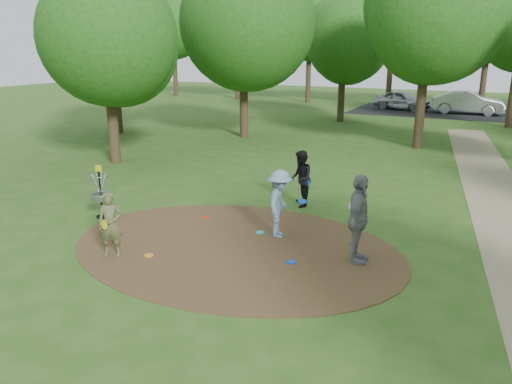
% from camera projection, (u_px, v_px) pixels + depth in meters
% --- Properties ---
extents(ground, '(100.00, 100.00, 0.00)m').
position_uv_depth(ground, '(235.00, 247.00, 12.26)').
color(ground, '#2D5119').
rests_on(ground, ground).
extents(dirt_clearing, '(8.40, 8.40, 0.02)m').
position_uv_depth(dirt_clearing, '(235.00, 247.00, 12.26)').
color(dirt_clearing, '#47301C').
rests_on(dirt_clearing, ground).
extents(parking_lot, '(14.00, 8.00, 0.01)m').
position_uv_depth(parking_lot, '(449.00, 112.00, 37.28)').
color(parking_lot, black).
rests_on(parking_lot, ground).
extents(player_observer_with_disc, '(0.68, 0.60, 1.55)m').
position_uv_depth(player_observer_with_disc, '(110.00, 224.00, 11.56)').
color(player_observer_with_disc, brown).
rests_on(player_observer_with_disc, ground).
extents(player_throwing_with_disc, '(1.20, 1.26, 1.76)m').
position_uv_depth(player_throwing_with_disc, '(280.00, 204.00, 12.71)').
color(player_throwing_with_disc, '#809BBF').
rests_on(player_throwing_with_disc, ground).
extents(player_walking_with_disc, '(0.96, 1.04, 1.73)m').
position_uv_depth(player_walking_with_disc, '(301.00, 179.00, 15.20)').
color(player_walking_with_disc, black).
rests_on(player_walking_with_disc, ground).
extents(player_waiting_with_disc, '(0.58, 1.24, 2.06)m').
position_uv_depth(player_waiting_with_disc, '(358.00, 219.00, 11.14)').
color(player_waiting_with_disc, gray).
rests_on(player_waiting_with_disc, ground).
extents(disc_ground_cyan, '(0.22, 0.22, 0.02)m').
position_uv_depth(disc_ground_cyan, '(260.00, 232.00, 13.15)').
color(disc_ground_cyan, '#1BC0DA').
rests_on(disc_ground_cyan, dirt_clearing).
extents(disc_ground_blue, '(0.22, 0.22, 0.02)m').
position_uv_depth(disc_ground_blue, '(291.00, 262.00, 11.34)').
color(disc_ground_blue, blue).
rests_on(disc_ground_blue, dirt_clearing).
extents(disc_ground_red, '(0.22, 0.22, 0.02)m').
position_uv_depth(disc_ground_red, '(206.00, 217.00, 14.32)').
color(disc_ground_red, red).
rests_on(disc_ground_red, dirt_clearing).
extents(car_left, '(4.63, 2.82, 1.47)m').
position_uv_depth(car_left, '(402.00, 100.00, 38.74)').
color(car_left, '#A3A3AB').
rests_on(car_left, ground).
extents(car_right, '(5.00, 1.83, 1.64)m').
position_uv_depth(car_right, '(468.00, 103.00, 36.25)').
color(car_right, '#B5B5BE').
rests_on(car_right, ground).
extents(disc_ground_orange, '(0.22, 0.22, 0.02)m').
position_uv_depth(disc_ground_orange, '(149.00, 255.00, 11.71)').
color(disc_ground_orange, orange).
rests_on(disc_ground_orange, dirt_clearing).
extents(disc_golf_basket, '(0.63, 0.63, 1.54)m').
position_uv_depth(disc_golf_basket, '(100.00, 188.00, 14.17)').
color(disc_golf_basket, black).
rests_on(disc_golf_basket, ground).
extents(tree_ring, '(37.84, 45.13, 9.14)m').
position_uv_depth(tree_ring, '(385.00, 32.00, 19.03)').
color(tree_ring, '#332316').
rests_on(tree_ring, ground).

